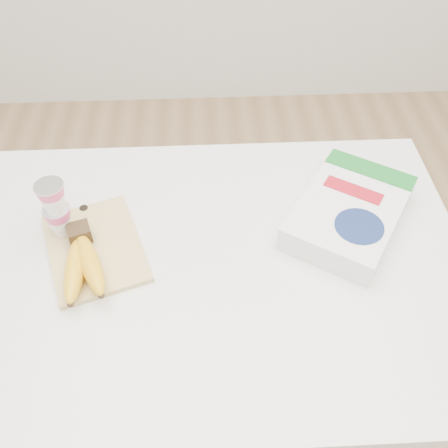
# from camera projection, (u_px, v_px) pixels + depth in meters

# --- Properties ---
(room) EXTENTS (4.00, 4.00, 4.00)m
(room) POSITION_uv_depth(u_px,v_px,m) (182.00, 74.00, 0.75)
(room) COLOR tan
(room) RESTS_ON ground
(table) EXTENTS (1.20, 0.80, 0.90)m
(table) POSITION_uv_depth(u_px,v_px,m) (202.00, 359.00, 1.41)
(table) COLOR white
(table) RESTS_ON ground
(cutting_board) EXTENTS (0.27, 0.31, 0.01)m
(cutting_board) POSITION_uv_depth(u_px,v_px,m) (95.00, 248.00, 1.10)
(cutting_board) COLOR #D9BD77
(cutting_board) RESTS_ON table
(bananas) EXTENTS (0.12, 0.22, 0.06)m
(bananas) POSITION_uv_depth(u_px,v_px,m) (82.00, 262.00, 1.03)
(bananas) COLOR #382816
(bananas) RESTS_ON cutting_board
(yogurt_stack) EXTENTS (0.06, 0.06, 0.14)m
(yogurt_stack) POSITION_uv_depth(u_px,v_px,m) (55.00, 208.00, 1.06)
(yogurt_stack) COLOR white
(yogurt_stack) RESTS_ON cutting_board
(cereal_box) EXTENTS (0.35, 0.38, 0.07)m
(cereal_box) POSITION_uv_depth(u_px,v_px,m) (349.00, 212.00, 1.13)
(cereal_box) COLOR white
(cereal_box) RESTS_ON table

